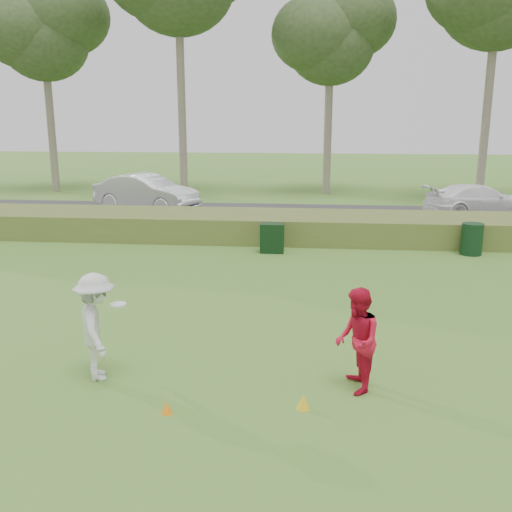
# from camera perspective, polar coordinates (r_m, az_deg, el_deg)

# --- Properties ---
(ground) EXTENTS (120.00, 120.00, 0.00)m
(ground) POSITION_cam_1_polar(r_m,az_deg,el_deg) (9.74, -2.43, -13.18)
(ground) COLOR #407326
(ground) RESTS_ON ground
(reed_strip) EXTENTS (80.00, 3.00, 0.90)m
(reed_strip) POSITION_cam_1_polar(r_m,az_deg,el_deg) (21.00, 2.20, 2.99)
(reed_strip) COLOR #526428
(reed_strip) RESTS_ON ground
(park_road) EXTENTS (80.00, 6.00, 0.06)m
(park_road) POSITION_cam_1_polar(r_m,az_deg,el_deg) (25.98, 2.89, 4.16)
(park_road) COLOR #2D2D2D
(park_road) RESTS_ON ground
(tree_2) EXTENTS (6.50, 6.50, 12.00)m
(tree_2) POSITION_cam_1_polar(r_m,az_deg,el_deg) (36.26, -20.51, 20.30)
(tree_2) COLOR gray
(tree_2) RESTS_ON ground
(tree_4) EXTENTS (6.24, 6.24, 11.50)m
(tree_4) POSITION_cam_1_polar(r_m,az_deg,el_deg) (33.34, 7.48, 21.00)
(tree_4) COLOR gray
(tree_4) RESTS_ON ground
(player_white) EXTENTS (1.14, 1.39, 1.87)m
(player_white) POSITION_cam_1_polar(r_m,az_deg,el_deg) (10.13, -15.66, -6.83)
(player_white) COLOR silver
(player_white) RESTS_ON ground
(player_red) EXTENTS (0.75, 0.91, 1.75)m
(player_red) POSITION_cam_1_polar(r_m,az_deg,el_deg) (9.50, 10.08, -8.33)
(player_red) COLOR red
(player_red) RESTS_ON ground
(cone_orange) EXTENTS (0.17, 0.17, 0.19)m
(cone_orange) POSITION_cam_1_polar(r_m,az_deg,el_deg) (9.10, -8.91, -14.76)
(cone_orange) COLOR orange
(cone_orange) RESTS_ON ground
(cone_yellow) EXTENTS (0.22, 0.22, 0.24)m
(cone_yellow) POSITION_cam_1_polar(r_m,az_deg,el_deg) (9.14, 4.75, -14.30)
(cone_yellow) COLOR yellow
(cone_yellow) RESTS_ON ground
(utility_cabinet) EXTENTS (0.78, 0.49, 0.97)m
(utility_cabinet) POSITION_cam_1_polar(r_m,az_deg,el_deg) (18.80, 1.62, 1.80)
(utility_cabinet) COLOR black
(utility_cabinet) RESTS_ON ground
(trash_bin) EXTENTS (0.91, 0.91, 1.03)m
(trash_bin) POSITION_cam_1_polar(r_m,az_deg,el_deg) (19.79, 20.78, 1.60)
(trash_bin) COLOR black
(trash_bin) RESTS_ON ground
(car_mid) EXTENTS (5.37, 3.51, 1.67)m
(car_mid) POSITION_cam_1_polar(r_m,az_deg,el_deg) (27.35, -10.89, 6.26)
(car_mid) COLOR silver
(car_mid) RESTS_ON park_road
(car_right) EXTENTS (5.10, 3.09, 1.38)m
(car_right) POSITION_cam_1_polar(r_m,az_deg,el_deg) (27.29, 21.38, 5.23)
(car_right) COLOR white
(car_right) RESTS_ON park_road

